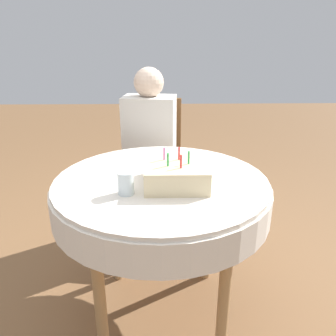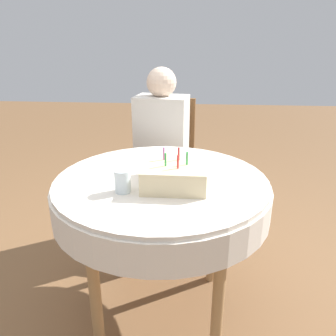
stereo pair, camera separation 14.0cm
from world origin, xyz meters
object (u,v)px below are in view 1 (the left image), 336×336
(person, at_px, (149,143))
(drinking_glass, at_px, (125,183))
(chair, at_px, (152,165))
(birthday_cake, at_px, (176,174))

(person, relative_size, drinking_glass, 12.62)
(chair, relative_size, person, 0.82)
(birthday_cake, relative_size, drinking_glass, 2.79)
(chair, distance_m, birthday_cake, 0.90)
(chair, relative_size, drinking_glass, 10.31)
(chair, distance_m, drinking_glass, 0.98)
(chair, height_order, drinking_glass, chair)
(chair, bearing_deg, drinking_glass, -86.64)
(person, bearing_deg, birthday_cake, -71.46)
(birthday_cake, bearing_deg, drinking_glass, -156.57)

